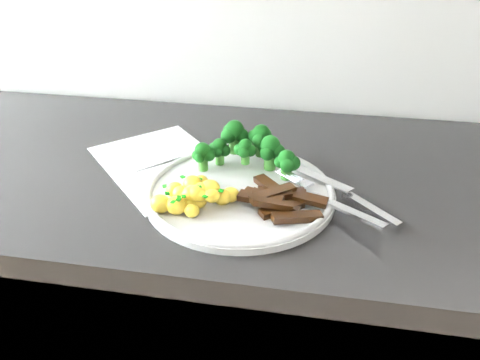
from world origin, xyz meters
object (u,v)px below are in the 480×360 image
at_px(counter, 224,342).
at_px(beef_strips, 278,199).
at_px(broccoli, 249,146).
at_px(potatoes, 193,196).
at_px(plate, 240,192).
at_px(recipe_paper, 164,164).
at_px(knife, 356,200).
at_px(fork, 330,200).

xyz_separation_m(counter, beef_strips, (0.11, -0.11, 0.46)).
relative_size(broccoli, potatoes, 1.46).
distance_m(plate, broccoli, 0.09).
relative_size(recipe_paper, plate, 1.09).
distance_m(plate, knife, 0.18).
distance_m(recipe_paper, plate, 0.17).
height_order(recipe_paper, fork, fork).
distance_m(recipe_paper, knife, 0.34).
distance_m(potatoes, knife, 0.25).
bearing_deg(recipe_paper, fork, -18.35).
height_order(potatoes, knife, potatoes).
bearing_deg(beef_strips, potatoes, -170.17).
bearing_deg(beef_strips, counter, 135.74).
distance_m(potatoes, beef_strips, 0.13).
distance_m(counter, recipe_paper, 0.45).
bearing_deg(recipe_paper, potatoes, -56.53).
bearing_deg(counter, plate, -57.38).
distance_m(broccoli, beef_strips, 0.13).
relative_size(beef_strips, fork, 0.80).
height_order(counter, fork, fork).
relative_size(counter, beef_strips, 16.81).
distance_m(broccoli, fork, 0.17).
bearing_deg(fork, knife, 28.75).
bearing_deg(knife, recipe_paper, 167.35).
xyz_separation_m(recipe_paper, beef_strips, (0.22, -0.11, 0.02)).
xyz_separation_m(recipe_paper, potatoes, (0.09, -0.13, 0.03)).
bearing_deg(knife, plate, -178.35).
height_order(broccoli, knife, broccoli).
relative_size(recipe_paper, knife, 1.90).
height_order(plate, fork, fork).
bearing_deg(recipe_paper, plate, -27.88).
bearing_deg(knife, counter, 162.78).
bearing_deg(potatoes, recipe_paper, 123.47).
bearing_deg(broccoli, counter, -174.77).
relative_size(beef_strips, knife, 0.79).
distance_m(recipe_paper, broccoli, 0.16).
distance_m(counter, plate, 0.45).
relative_size(counter, recipe_paper, 7.00).
relative_size(plate, knife, 1.74).
xyz_separation_m(recipe_paper, broccoli, (0.15, 0.00, 0.05)).
bearing_deg(broccoli, beef_strips, -61.58).
xyz_separation_m(plate, fork, (0.14, -0.02, 0.01)).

